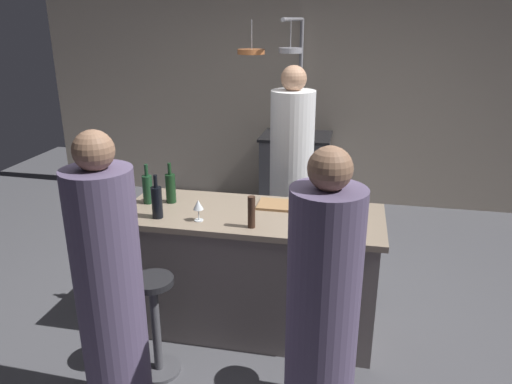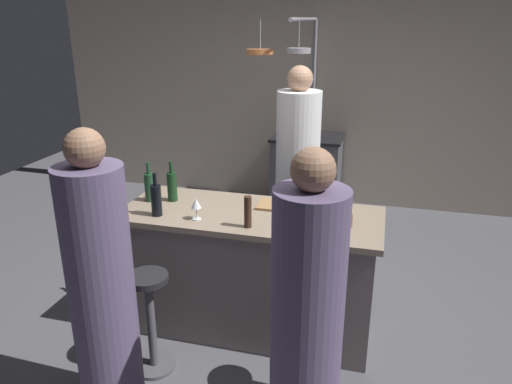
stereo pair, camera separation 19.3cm
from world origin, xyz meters
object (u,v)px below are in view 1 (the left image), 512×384
chef (291,177)px  wine_bottle_dark (157,202)px  bar_stool_left (155,321)px  cutting_board (281,205)px  bar_stool_right (320,342)px  pepper_mill (251,212)px  wine_glass_near_left_guest (198,206)px  guest_left (110,296)px  mixing_bowl_blue (328,205)px  wine_glass_by_chef (338,220)px  mixing_bowl_wooden (344,218)px  wine_bottle_red (171,188)px  stove_range (295,172)px  guest_right (322,325)px  wine_bottle_green (148,189)px

chef → wine_bottle_dark: (-0.73, -1.25, 0.18)m
bar_stool_left → cutting_board: cutting_board is taller
cutting_board → wine_bottle_dark: (-0.77, -0.37, 0.11)m
chef → bar_stool_right: (0.41, -1.67, -0.46)m
pepper_mill → wine_glass_near_left_guest: 0.37m
guest_left → mixing_bowl_blue: size_ratio=11.63×
chef → wine_glass_near_left_guest: (-0.45, -1.25, 0.17)m
wine_glass_by_chef → mixing_bowl_wooden: size_ratio=1.04×
cutting_board → wine_bottle_red: size_ratio=1.08×
pepper_mill → wine_bottle_dark: size_ratio=0.70×
guest_left → bar_stool_right: guest_left is taller
mixing_bowl_wooden → wine_glass_near_left_guest: bearing=-171.1°
cutting_board → mixing_bowl_blue: 0.33m
bar_stool_right → chef: bearing=103.7°
mixing_bowl_blue → chef: bearing=113.1°
bar_stool_left → wine_glass_by_chef: 1.30m
cutting_board → wine_bottle_red: 0.80m
mixing_bowl_wooden → chef: bearing=114.1°
guest_left → wine_bottle_red: 1.11m
stove_range → mixing_bowl_wooden: size_ratio=6.34×
cutting_board → wine_bottle_red: wine_bottle_red is taller
mixing_bowl_blue → wine_bottle_red: bearing=-175.7°
bar_stool_left → wine_glass_near_left_guest: bearing=67.9°
stove_range → cutting_board: size_ratio=2.78×
wine_glass_by_chef → wine_glass_near_left_guest: size_ratio=1.00×
wine_bottle_red → mixing_bowl_blue: size_ratio=2.06×
stove_range → cutting_board: 2.34m
mixing_bowl_blue → wine_glass_by_chef: bearing=-78.7°
pepper_mill → wine_glass_by_chef: 0.54m
chef → wine_bottle_dark: size_ratio=6.02×
bar_stool_right → wine_glass_by_chef: bearing=81.1°
stove_range → wine_glass_near_left_guest: (-0.31, -2.65, 0.56)m
mixing_bowl_blue → bar_stool_right: bearing=-87.8°
stove_range → wine_bottle_red: wine_bottle_red is taller
pepper_mill → mixing_bowl_blue: 0.62m
chef → cutting_board: bearing=-87.3°
wine_glass_by_chef → mixing_bowl_wooden: wine_glass_by_chef is taller
cutting_board → wine_glass_near_left_guest: bearing=-143.2°
guest_left → mixing_bowl_blue: 1.58m
stove_range → guest_right: 3.52m
guest_left → bar_stool_right: size_ratio=2.46×
cutting_board → wine_bottle_green: size_ratio=1.10×
guest_right → mixing_bowl_blue: size_ratio=11.52×
stove_range → wine_glass_by_chef: wine_glass_by_chef is taller
wine_glass_by_chef → wine_glass_near_left_guest: 0.91m
stove_range → wine_bottle_dark: size_ratio=2.97×
pepper_mill → mixing_bowl_wooden: size_ratio=1.50×
bar_stool_right → wine_glass_near_left_guest: size_ratio=4.66×
wine_bottle_red → mixing_bowl_wooden: wine_bottle_red is taller
chef → mixing_bowl_wooden: (0.49, -1.10, 0.11)m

